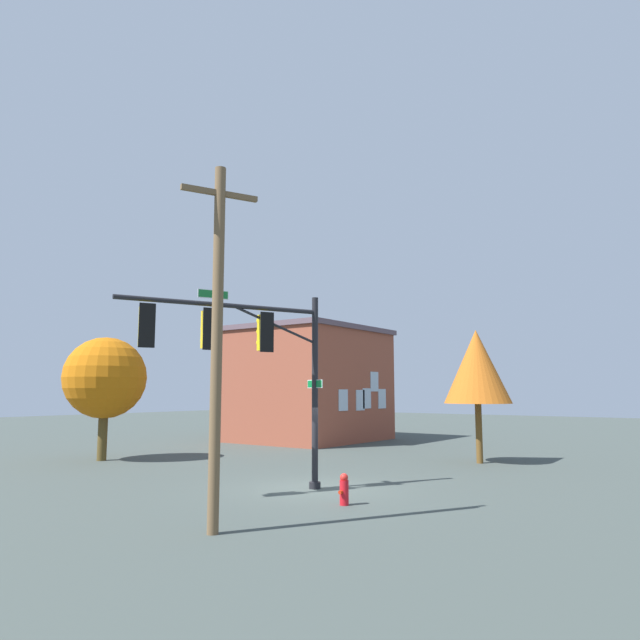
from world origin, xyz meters
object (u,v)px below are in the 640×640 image
Objects in this scene: fire_hydrant at (344,489)px; brick_building at (308,384)px; signal_pole_assembly at (241,346)px; tree_near at (477,367)px; utility_pole at (217,336)px; tree_mid at (105,378)px.

brick_building reaches higher than fire_hydrant.
signal_pole_assembly is 19.30m from brick_building.
signal_pole_assembly is 0.68× the size of brick_building.
fire_hydrant is at bearing 101.05° from signal_pole_assembly.
tree_near is 0.64× the size of brick_building.
brick_building is at bearing -147.32° from utility_pole.
utility_pole reaches higher than fire_hydrant.
signal_pole_assembly is 7.25× the size of fire_hydrant.
brick_building is (-4.86, -12.89, -0.57)m from tree_near.
tree_mid is at bearing -114.68° from utility_pole.
signal_pole_assembly is at bearing 76.28° from tree_mid.
brick_building is (-15.79, -13.35, 3.08)m from fire_hydrant.
utility_pole reaches higher than brick_building.
tree_mid is (-2.03, -14.18, 3.19)m from fire_hydrant.
tree_near is (-15.19, 0.03, -0.15)m from utility_pole.
tree_mid is (8.91, -13.72, -0.46)m from tree_near.
tree_mid is (-2.66, -10.92, -0.76)m from signal_pole_assembly.
utility_pole is at bearing -6.54° from fire_hydrant.
brick_building is (-20.05, -12.86, -0.72)m from utility_pole.
fire_hydrant is 14.67m from tree_mid.
utility_pole is 23.83m from brick_building.
brick_building reaches higher than tree_mid.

